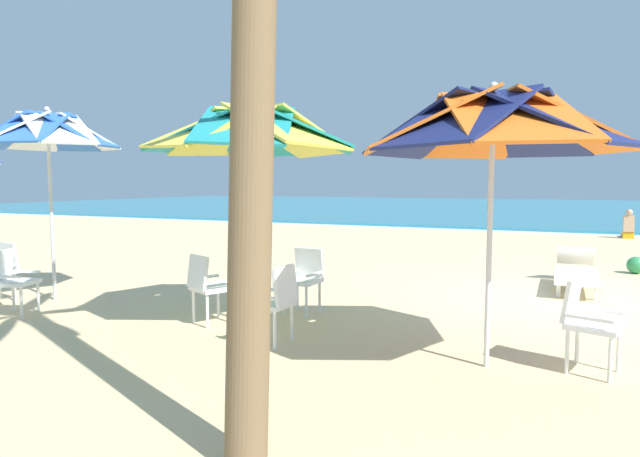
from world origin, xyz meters
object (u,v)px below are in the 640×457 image
at_px(plastic_chair_4, 11,278).
at_px(sun_lounger_1, 576,272).
at_px(beach_umbrella_0, 493,125).
at_px(plastic_chair_0, 586,319).
at_px(beach_ball, 636,265).
at_px(plastic_chair_3, 208,284).
at_px(beachgoer_seated, 628,229).
at_px(plastic_chair_2, 275,299).
at_px(plastic_chair_1, 304,276).
at_px(beach_umbrella_2, 48,133).
at_px(beach_umbrella_1, 253,132).

distance_m(plastic_chair_4, sun_lounger_1, 8.48).
distance_m(beach_umbrella_0, plastic_chair_0, 1.98).
distance_m(beach_umbrella_0, beach_ball, 7.18).
xyz_separation_m(plastic_chair_0, beach_ball, (1.16, 6.33, -0.33)).
relative_size(beach_umbrella_0, plastic_chair_3, 3.08).
bearing_deg(plastic_chair_0, plastic_chair_4, -173.97).
height_order(plastic_chair_4, beachgoer_seated, beachgoer_seated).
bearing_deg(beachgoer_seated, plastic_chair_0, -97.51).
bearing_deg(plastic_chair_2, plastic_chair_1, 103.00).
relative_size(sun_lounger_1, beach_ball, 6.58).
xyz_separation_m(plastic_chair_1, plastic_chair_2, (0.33, -1.42, 0.00)).
height_order(beach_umbrella_2, plastic_chair_4, beach_umbrella_2).
bearing_deg(sun_lounger_1, plastic_chair_0, -90.78).
distance_m(beach_umbrella_0, sun_lounger_1, 4.99).
bearing_deg(plastic_chair_2, beach_ball, 58.26).
bearing_deg(beach_umbrella_0, plastic_chair_0, 15.66).
bearing_deg(beach_umbrella_2, beach_umbrella_1, 0.29).
relative_size(plastic_chair_1, beach_umbrella_2, 0.30).
height_order(beach_umbrella_2, beachgoer_seated, beach_umbrella_2).
bearing_deg(sun_lounger_1, beach_umbrella_1, -132.33).
bearing_deg(beachgoer_seated, plastic_chair_1, -111.98).
height_order(beach_umbrella_0, plastic_chair_1, beach_umbrella_0).
bearing_deg(beach_ball, plastic_chair_4, -138.52).
relative_size(plastic_chair_1, plastic_chair_3, 1.00).
xyz_separation_m(beach_umbrella_1, plastic_chair_1, (0.29, 0.80, -1.85)).
relative_size(plastic_chair_1, sun_lounger_1, 0.40).
height_order(beach_umbrella_2, sun_lounger_1, beach_umbrella_2).
relative_size(plastic_chair_2, sun_lounger_1, 0.40).
xyz_separation_m(beach_ball, beachgoer_seated, (0.66, 7.47, 0.13)).
xyz_separation_m(plastic_chair_4, beachgoer_seated, (8.63, 14.52, -0.20)).
bearing_deg(beachgoer_seated, plastic_chair_3, -113.48).
distance_m(beach_umbrella_2, beachgoer_seated, 16.43).
xyz_separation_m(plastic_chair_0, plastic_chair_1, (-3.35, 0.98, 0.00)).
bearing_deg(beach_umbrella_2, plastic_chair_1, 12.31).
bearing_deg(plastic_chair_4, beach_umbrella_2, 107.84).
relative_size(beach_umbrella_0, beach_umbrella_2, 0.94).
bearing_deg(beach_ball, sun_lounger_1, -117.99).
bearing_deg(plastic_chair_0, beach_ball, 79.60).
xyz_separation_m(plastic_chair_2, sun_lounger_1, (3.08, 4.69, -0.22)).
bearing_deg(beach_umbrella_0, plastic_chair_2, -174.71).
xyz_separation_m(beach_umbrella_1, plastic_chair_4, (-3.16, -0.90, -1.85)).
distance_m(beach_umbrella_1, beachgoer_seated, 14.81).
bearing_deg(plastic_chair_4, sun_lounger_1, 35.89).
height_order(plastic_chair_0, sun_lounger_1, plastic_chair_0).
xyz_separation_m(plastic_chair_3, beach_umbrella_2, (-2.90, 0.20, 1.96)).
bearing_deg(plastic_chair_1, plastic_chair_2, -77.00).
xyz_separation_m(plastic_chair_3, beach_ball, (5.35, 6.36, -0.33)).
bearing_deg(plastic_chair_4, beach_umbrella_0, 4.62).
bearing_deg(plastic_chair_3, beachgoer_seated, 66.52).
distance_m(beach_umbrella_2, plastic_chair_4, 2.17).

